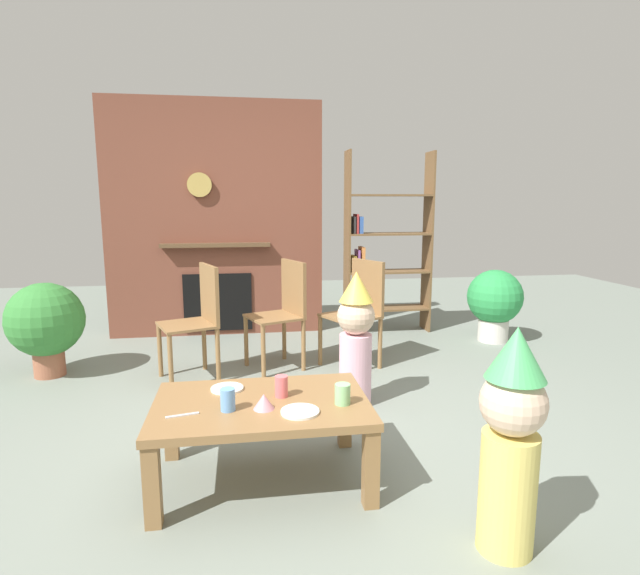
{
  "coord_description": "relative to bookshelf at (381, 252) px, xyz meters",
  "views": [
    {
      "loc": [
        -0.34,
        -2.76,
        1.39
      ],
      "look_at": [
        0.15,
        0.4,
        0.84
      ],
      "focal_mm": 28.34,
      "sensor_mm": 36.0,
      "label": 1
    }
  ],
  "objects": [
    {
      "name": "ground_plane",
      "position": [
        -1.12,
        -2.4,
        -0.86
      ],
      "size": [
        12.0,
        12.0,
        0.0
      ],
      "primitive_type": "plane",
      "color": "gray"
    },
    {
      "name": "brick_fireplace_feature",
      "position": [
        -1.72,
        0.2,
        0.33
      ],
      "size": [
        2.2,
        0.28,
        2.4
      ],
      "color": "brown",
      "rests_on": "ground_plane"
    },
    {
      "name": "bookshelf",
      "position": [
        0.0,
        0.0,
        0.0
      ],
      "size": [
        0.9,
        0.28,
        1.9
      ],
      "color": "brown",
      "rests_on": "ground_plane"
    },
    {
      "name": "coffee_table",
      "position": [
        -1.38,
        -2.79,
        -0.5
      ],
      "size": [
        1.05,
        0.69,
        0.42
      ],
      "color": "olive",
      "rests_on": "ground_plane"
    },
    {
      "name": "paper_cup_near_left",
      "position": [
        -1.28,
        -2.75,
        -0.39
      ],
      "size": [
        0.07,
        0.07,
        0.11
      ],
      "primitive_type": "cylinder",
      "color": "#E5666B",
      "rests_on": "coffee_table"
    },
    {
      "name": "paper_cup_near_right",
      "position": [
        -1.54,
        -2.88,
        -0.39
      ],
      "size": [
        0.07,
        0.07,
        0.11
      ],
      "primitive_type": "cylinder",
      "color": "#669EE0",
      "rests_on": "coffee_table"
    },
    {
      "name": "paper_cup_center",
      "position": [
        -0.99,
        -2.89,
        -0.39
      ],
      "size": [
        0.08,
        0.08,
        0.1
      ],
      "primitive_type": "cylinder",
      "color": "#8CD18C",
      "rests_on": "coffee_table"
    },
    {
      "name": "paper_plate_front",
      "position": [
        -1.55,
        -2.61,
        -0.43
      ],
      "size": [
        0.17,
        0.17,
        0.01
      ],
      "primitive_type": "cylinder",
      "color": "white",
      "rests_on": "coffee_table"
    },
    {
      "name": "paper_plate_rear",
      "position": [
        -1.21,
        -2.96,
        -0.43
      ],
      "size": [
        0.18,
        0.18,
        0.01
      ],
      "primitive_type": "cylinder",
      "color": "white",
      "rests_on": "coffee_table"
    },
    {
      "name": "birthday_cake_slice",
      "position": [
        -1.37,
        -2.89,
        -0.4
      ],
      "size": [
        0.1,
        0.1,
        0.07
      ],
      "primitive_type": "cone",
      "color": "pink",
      "rests_on": "coffee_table"
    },
    {
      "name": "table_fork",
      "position": [
        -1.74,
        -2.91,
        -0.44
      ],
      "size": [
        0.15,
        0.05,
        0.01
      ],
      "primitive_type": "cube",
      "rotation": [
        0.0,
        0.0,
        0.22
      ],
      "color": "silver",
      "rests_on": "coffee_table"
    },
    {
      "name": "child_with_cone_hat",
      "position": [
        -0.44,
        -3.46,
        -0.37
      ],
      "size": [
        0.26,
        0.26,
        0.92
      ],
      "rotation": [
        0.0,
        0.0,
        2.53
      ],
      "color": "#E0CC66",
      "rests_on": "ground_plane"
    },
    {
      "name": "child_in_pink",
      "position": [
        -0.71,
        -1.91,
        -0.37
      ],
      "size": [
        0.26,
        0.26,
        0.93
      ],
      "rotation": [
        0.0,
        0.0,
        -2.22
      ],
      "color": "#EAB2C6",
      "rests_on": "ground_plane"
    },
    {
      "name": "dining_chair_left",
      "position": [
        -1.8,
        -1.2,
        -0.35
      ],
      "size": [
        0.52,
        0.52,
        0.9
      ],
      "rotation": [
        0.0,
        0.0,
        3.5
      ],
      "color": "olive",
      "rests_on": "ground_plane"
    },
    {
      "name": "dining_chair_middle",
      "position": [
        -1.12,
        -1.03,
        -0.35
      ],
      "size": [
        0.52,
        0.52,
        0.9
      ],
      "rotation": [
        0.0,
        0.0,
        3.51
      ],
      "color": "olive",
      "rests_on": "ground_plane"
    },
    {
      "name": "dining_chair_right",
      "position": [
        -0.49,
        -1.08,
        -0.35
      ],
      "size": [
        0.53,
        0.53,
        0.9
      ],
      "rotation": [
        0.0,
        0.0,
        3.59
      ],
      "color": "olive",
      "rests_on": "ground_plane"
    },
    {
      "name": "potted_plant_tall",
      "position": [
        1.02,
        -0.55,
        -0.44
      ],
      "size": [
        0.54,
        0.54,
        0.72
      ],
      "color": "beige",
      "rests_on": "ground_plane"
    },
    {
      "name": "potted_plant_short",
      "position": [
        -3.01,
        -0.97,
        -0.41
      ],
      "size": [
        0.59,
        0.59,
        0.76
      ],
      "color": "#9E5B42",
      "rests_on": "ground_plane"
    }
  ]
}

